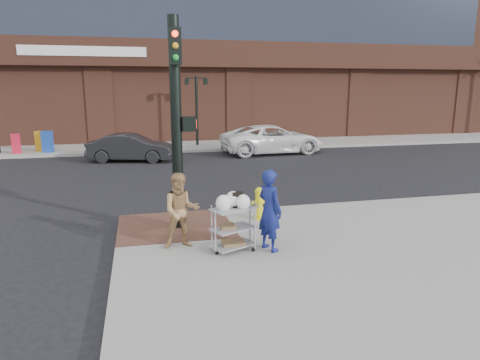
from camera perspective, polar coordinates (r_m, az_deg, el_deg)
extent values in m
plane|color=black|center=(10.18, -4.77, -8.22)|extent=(220.00, 220.00, 0.00)
cube|color=gray|center=(43.83, 5.27, 7.73)|extent=(65.00, 36.00, 0.15)
cube|color=#553228|center=(10.91, -8.63, -6.03)|extent=(2.80, 2.40, 0.01)
cube|color=slate|center=(63.17, 28.91, 15.81)|extent=(14.00, 20.00, 18.00)
cylinder|color=black|center=(25.70, -5.79, 9.13)|extent=(0.16, 0.16, 4.00)
cube|color=black|center=(25.66, -5.88, 13.36)|extent=(1.20, 0.06, 0.06)
cube|color=black|center=(25.59, -7.13, 12.89)|extent=(0.22, 0.22, 0.35)
cube|color=black|center=(25.74, -4.63, 12.94)|extent=(0.22, 0.22, 0.35)
cylinder|color=black|center=(10.31, -8.48, 7.10)|extent=(0.26, 0.26, 5.00)
cube|color=black|center=(10.34, -6.81, 7.43)|extent=(0.32, 0.28, 0.34)
cube|color=#FF260C|center=(10.36, -5.93, 7.46)|extent=(0.02, 0.18, 0.22)
cube|color=black|center=(10.03, -8.67, 17.24)|extent=(0.28, 0.18, 0.80)
imported|color=navy|center=(9.04, 3.98, -4.03)|extent=(0.65, 0.76, 1.75)
imported|color=#A57D4D|center=(9.25, -7.84, -4.09)|extent=(0.81, 0.63, 1.64)
imported|color=black|center=(21.46, -14.33, 4.22)|extent=(4.31, 2.33, 1.35)
imported|color=white|center=(23.39, 4.33, 5.45)|extent=(5.74, 2.97, 1.55)
cube|color=gray|center=(8.98, -0.92, -3.84)|extent=(1.03, 0.82, 0.03)
cube|color=gray|center=(9.11, -0.91, -6.46)|extent=(1.03, 0.82, 0.03)
cube|color=gray|center=(9.24, -0.91, -8.65)|extent=(1.03, 0.82, 0.03)
cube|color=black|center=(9.01, -0.37, -2.72)|extent=(0.22, 0.14, 0.32)
cube|color=brown|center=(9.07, -1.67, -6.21)|extent=(0.30, 0.34, 0.08)
cube|color=brown|center=(9.22, -0.91, -8.36)|extent=(0.46, 0.36, 0.07)
cylinder|color=yellow|center=(11.35, 2.53, -4.99)|extent=(0.28, 0.28, 0.08)
cylinder|color=yellow|center=(11.25, 2.55, -3.22)|extent=(0.20, 0.20, 0.63)
sphere|color=yellow|center=(11.16, 2.57, -1.52)|extent=(0.22, 0.22, 0.22)
cylinder|color=yellow|center=(11.23, 2.55, -2.97)|extent=(0.40, 0.09, 0.09)
cube|color=red|center=(25.22, -27.70, 4.32)|extent=(0.51, 0.48, 1.03)
cube|color=#CA8E16|center=(25.56, -25.03, 4.72)|extent=(0.55, 0.52, 1.07)
cube|color=#1840A2|center=(24.93, -24.28, 4.69)|extent=(0.56, 0.52, 1.13)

